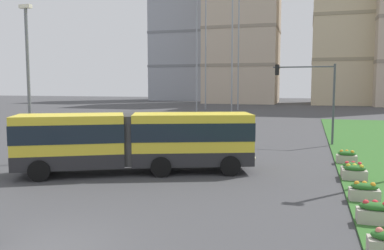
% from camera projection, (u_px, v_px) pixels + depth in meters
% --- Properties ---
extents(ground_plane, '(260.00, 260.00, 0.00)m').
position_uv_depth(ground_plane, '(47.00, 250.00, 10.80)').
color(ground_plane, '#424244').
extents(articulated_bus, '(11.75, 7.03, 3.00)m').
position_uv_depth(articulated_bus, '(137.00, 141.00, 20.13)').
color(articulated_bus, yellow).
rests_on(articulated_bus, ground).
extents(car_grey_wagon, '(4.44, 2.10, 1.58)m').
position_uv_depth(car_grey_wagon, '(157.00, 127.00, 34.91)').
color(car_grey_wagon, slate).
rests_on(car_grey_wagon, ground).
extents(flower_planter_1, '(1.10, 0.56, 0.74)m').
position_uv_depth(flower_planter_1, '(375.00, 212.00, 12.62)').
color(flower_planter_1, '#B7AD9E').
rests_on(flower_planter_1, grass_median).
extents(flower_planter_2, '(1.10, 0.56, 0.74)m').
position_uv_depth(flower_planter_2, '(364.00, 191.00, 15.09)').
color(flower_planter_2, '#B7AD9E').
rests_on(flower_planter_2, grass_median).
extents(flower_planter_3, '(1.10, 0.56, 0.74)m').
position_uv_depth(flower_planter_3, '(355.00, 172.00, 18.42)').
color(flower_planter_3, '#B7AD9E').
rests_on(flower_planter_3, grass_median).
extents(flower_planter_4, '(1.10, 0.56, 0.74)m').
position_uv_depth(flower_planter_4, '(353.00, 169.00, 19.05)').
color(flower_planter_4, '#B7AD9E').
rests_on(flower_planter_4, grass_median).
extents(flower_planter_5, '(1.10, 0.56, 0.74)m').
position_uv_depth(flower_planter_5, '(347.00, 157.00, 22.38)').
color(flower_planter_5, '#B7AD9E').
rests_on(flower_planter_5, grass_median).
extents(traffic_light_far_right, '(4.50, 0.28, 5.99)m').
position_uv_depth(traffic_light_far_right, '(313.00, 89.00, 29.40)').
color(traffic_light_far_right, '#474C51').
rests_on(traffic_light_far_right, ground).
extents(streetlight_left, '(0.70, 0.28, 8.89)m').
position_uv_depth(streetlight_left, '(28.00, 77.00, 22.37)').
color(streetlight_left, slate).
rests_on(streetlight_left, ground).
extents(apartment_tower_west, '(16.05, 14.24, 47.47)m').
position_uv_depth(apartment_tower_west, '(182.00, 19.00, 116.57)').
color(apartment_tower_west, '#9EA3AD').
rests_on(apartment_tower_west, ground).
extents(apartment_tower_westcentre, '(17.52, 15.12, 43.79)m').
position_uv_depth(apartment_tower_westcentre, '(243.00, 13.00, 97.24)').
color(apartment_tower_westcentre, '#C6B299').
rests_on(apartment_tower_westcentre, ground).
extents(transmission_pylon, '(9.00, 6.24, 33.64)m').
position_uv_depth(transmission_pylon, '(219.00, 3.00, 67.42)').
color(transmission_pylon, gray).
rests_on(transmission_pylon, ground).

